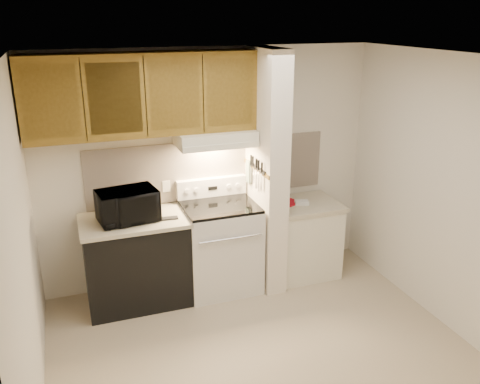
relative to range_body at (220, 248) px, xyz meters
name	(u,v)px	position (x,y,z in m)	size (l,w,h in m)	color
floor	(260,348)	(0.00, -1.16, -0.46)	(3.60, 3.60, 0.00)	tan
ceiling	(265,58)	(0.00, -1.16, 2.04)	(3.60, 3.60, 0.00)	white
wall_back	(210,168)	(0.00, 0.34, 0.79)	(3.60, 0.02, 2.50)	silver
wall_left	(21,251)	(-1.80, -1.16, 0.79)	(0.02, 3.00, 2.50)	silver
wall_right	(444,193)	(1.80, -1.16, 0.79)	(0.02, 3.00, 2.50)	silver
backsplash	(210,169)	(0.00, 0.33, 0.78)	(2.60, 0.02, 0.63)	#FFE6CD
range_body	(220,248)	(0.00, 0.00, 0.00)	(0.76, 0.65, 0.92)	silver
oven_window	(230,257)	(0.00, -0.32, 0.04)	(0.50, 0.01, 0.30)	black
oven_handle	(231,239)	(0.00, -0.35, 0.26)	(0.02, 0.02, 0.65)	silver
cooktop	(220,206)	(0.00, 0.00, 0.48)	(0.74, 0.64, 0.03)	black
range_backguard	(212,187)	(0.00, 0.28, 0.59)	(0.76, 0.08, 0.20)	silver
range_display	(213,188)	(0.00, 0.24, 0.59)	(0.10, 0.01, 0.04)	black
range_knob_left_outer	(187,191)	(-0.28, 0.24, 0.59)	(0.05, 0.05, 0.02)	silver
range_knob_left_inner	(196,190)	(-0.18, 0.24, 0.59)	(0.05, 0.05, 0.02)	silver
range_knob_right_inner	(229,186)	(0.18, 0.24, 0.59)	(0.05, 0.05, 0.02)	silver
range_knob_right_outer	(238,185)	(0.28, 0.24, 0.59)	(0.05, 0.05, 0.02)	silver
dishwasher_front	(137,263)	(-0.88, 0.01, -0.03)	(1.00, 0.63, 0.87)	black
left_countertop	(134,221)	(-0.88, 0.01, 0.43)	(1.04, 0.67, 0.04)	beige
spoon_rest	(167,218)	(-0.58, -0.11, 0.46)	(0.22, 0.07, 0.02)	black
teal_jar	(140,217)	(-0.83, -0.09, 0.50)	(0.08, 0.08, 0.09)	#1C5D55
outlet	(166,186)	(-0.48, 0.32, 0.64)	(0.08, 0.01, 0.12)	#EDE8CE
microwave	(127,206)	(-0.93, -0.01, 0.60)	(0.55, 0.37, 0.31)	black
partition_pillar	(266,172)	(0.51, -0.01, 0.79)	(0.22, 0.70, 2.50)	white
pillar_trim	(256,168)	(0.39, -0.01, 0.84)	(0.01, 0.70, 0.04)	brown
knife_strip	(257,168)	(0.39, -0.06, 0.86)	(0.02, 0.42, 0.04)	black
knife_blade_a	(261,182)	(0.38, -0.20, 0.76)	(0.01, 0.04, 0.16)	silver
knife_handle_a	(262,167)	(0.38, -0.21, 0.91)	(0.02, 0.02, 0.10)	black
knife_blade_b	(258,180)	(0.38, -0.12, 0.75)	(0.01, 0.04, 0.18)	silver
knife_handle_b	(259,165)	(0.38, -0.12, 0.91)	(0.02, 0.02, 0.10)	black
knife_blade_c	(256,179)	(0.38, -0.06, 0.74)	(0.01, 0.04, 0.20)	silver
knife_handle_c	(257,164)	(0.38, -0.06, 0.91)	(0.02, 0.02, 0.10)	black
knife_blade_d	(254,175)	(0.38, 0.01, 0.76)	(0.01, 0.04, 0.16)	silver
knife_handle_d	(253,161)	(0.38, 0.04, 0.91)	(0.02, 0.02, 0.10)	black
knife_blade_e	(250,174)	(0.38, 0.11, 0.75)	(0.01, 0.04, 0.18)	silver
knife_handle_e	(251,160)	(0.38, 0.09, 0.91)	(0.02, 0.02, 0.10)	black
oven_mitt	(249,172)	(0.38, 0.17, 0.76)	(0.03, 0.10, 0.24)	gray
right_cab_base	(303,240)	(0.97, -0.01, -0.06)	(0.70, 0.60, 0.81)	#EDE8CE
right_countertop	(305,204)	(0.97, -0.01, 0.37)	(0.74, 0.64, 0.04)	beige
red_folder	(286,201)	(0.79, 0.09, 0.39)	(0.21, 0.29, 0.01)	#AD0B19
white_box	(302,202)	(0.92, -0.03, 0.41)	(0.15, 0.10, 0.04)	white
range_hood	(215,138)	(0.00, 0.12, 1.17)	(0.78, 0.44, 0.15)	#EDE8CE
hood_lip	(221,147)	(0.00, -0.08, 1.12)	(0.78, 0.04, 0.06)	#EDE8CE
upper_cabinets	(143,94)	(-0.69, 0.17, 1.62)	(2.18, 0.33, 0.77)	brown
cab_door_a	(50,102)	(-1.51, 0.01, 1.62)	(0.46, 0.01, 0.63)	brown
cab_gap_a	(83,100)	(-1.23, 0.01, 1.62)	(0.01, 0.01, 0.73)	black
cab_door_b	(115,99)	(-0.96, 0.01, 1.62)	(0.46, 0.01, 0.63)	brown
cab_gap_b	(145,97)	(-0.69, 0.01, 1.62)	(0.01, 0.01, 0.73)	black
cab_door_c	(175,95)	(-0.42, 0.01, 1.62)	(0.46, 0.01, 0.63)	brown
cab_gap_c	(203,94)	(-0.14, 0.01, 1.62)	(0.01, 0.01, 0.73)	black
cab_door_d	(230,92)	(0.13, 0.01, 1.62)	(0.46, 0.01, 0.63)	brown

